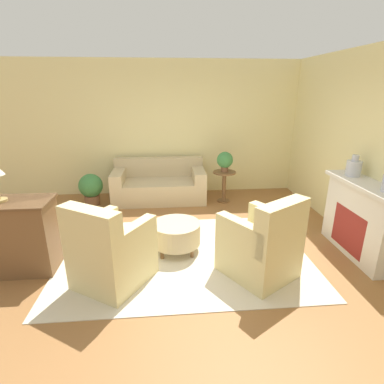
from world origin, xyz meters
TOP-DOWN VIEW (x-y plane):
  - ground_plane at (0.00, 0.00)m, footprint 16.00×16.00m
  - wall_back at (0.00, 2.86)m, footprint 9.61×0.12m
  - wall_right at (2.67, 0.00)m, footprint 0.12×9.22m
  - rug at (0.00, 0.00)m, footprint 3.39×2.33m
  - couch at (-0.38, 2.32)m, footprint 1.87×0.91m
  - armchair_left at (-0.91, -0.55)m, footprint 1.04×1.06m
  - armchair_right at (0.91, -0.55)m, footprint 1.04×1.06m
  - ottoman_table at (-0.11, 0.14)m, footprint 0.68×0.68m
  - side_table at (0.94, 2.06)m, footprint 0.46×0.46m
  - fireplace at (2.42, -0.15)m, footprint 0.44×1.37m
  - dresser at (-2.22, -0.14)m, footprint 1.16×0.54m
  - vase_mantel_near at (2.41, 0.20)m, footprint 0.20×0.20m
  - potted_plant_on_side_table at (0.94, 2.06)m, footprint 0.32×0.32m
  - potted_plant_floor at (-1.73, 2.15)m, footprint 0.47×0.47m

SIDE VIEW (x-z plane):
  - ground_plane at x=0.00m, z-range 0.00..0.00m
  - rug at x=0.00m, z-range 0.00..0.01m
  - ottoman_table at x=-0.11m, z-range 0.07..0.49m
  - couch at x=-0.38m, z-range -0.11..0.72m
  - potted_plant_floor at x=-1.73m, z-range 0.04..0.67m
  - armchair_left at x=-0.91m, z-range -0.11..0.92m
  - armchair_right at x=0.91m, z-range -0.11..0.92m
  - side_table at x=0.94m, z-range 0.11..0.75m
  - dresser at x=-2.22m, z-range 0.02..0.96m
  - fireplace at x=2.42m, z-range 0.03..1.07m
  - potted_plant_on_side_table at x=0.94m, z-range 0.67..1.07m
  - vase_mantel_near at x=2.41m, z-range 1.02..1.32m
  - wall_back at x=0.00m, z-range 0.00..2.80m
  - wall_right at x=2.67m, z-range 0.00..2.80m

